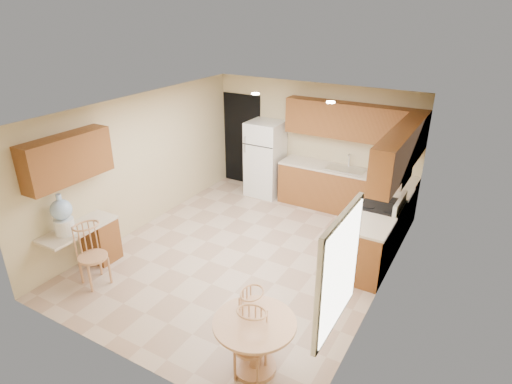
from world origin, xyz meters
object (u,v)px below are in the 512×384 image
Objects in this scene: stove at (379,228)px; dining_table at (255,338)px; refrigerator at (265,159)px; water_crock at (62,216)px; chair_desk at (86,252)px; chair_table_b at (247,344)px; chair_table_a at (252,321)px.

stove reaches higher than dining_table.
refrigerator reaches higher than water_crock.
dining_table is 1.46× the size of water_crock.
chair_desk is (-0.60, -4.35, -0.23)m from refrigerator.
chair_desk is at bearing -97.85° from refrigerator.
chair_table_b is at bearing -98.62° from stove.
water_crock is (-0.45, 0.04, 0.47)m from chair_desk.
chair_table_b is at bearing 98.42° from chair_desk.
chair_table_b is at bearing -63.35° from refrigerator.
chair_desk is 0.65m from water_crock.
stove is 3.19m from chair_table_a.
refrigerator is 4.40m from chair_desk.
water_crock is at bearing -103.68° from refrigerator.
water_crock is (-1.05, -4.31, 0.24)m from refrigerator.
chair_table_a is 1.00× the size of chair_table_b.
stove is at bearing 80.92° from dining_table.
dining_table is at bearing 34.68° from chair_table_a.
water_crock reaches higher than stove.
water_crock is (-3.40, 0.37, 0.53)m from chair_table_b.
stove is 1.26× the size of chair_table_b.
dining_table is at bearing -99.08° from stove.
refrigerator is 3.14m from stove.
water_crock is at bearing -79.75° from chair_desk.
dining_table is at bearing -3.22° from water_crock.
chair_table_a is at bearing -62.93° from refrigerator.
chair_table_a is 0.88× the size of chair_desk.
chair_table_b is (0.13, -0.34, 0.00)m from chair_table_a.
stove is 1.69× the size of water_crock.
chair_table_a is (-0.66, -3.12, 0.06)m from stove.
water_crock reaches higher than chair_desk.
refrigerator is 5.09m from dining_table.
stove is at bearing 164.19° from chair_table_a.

